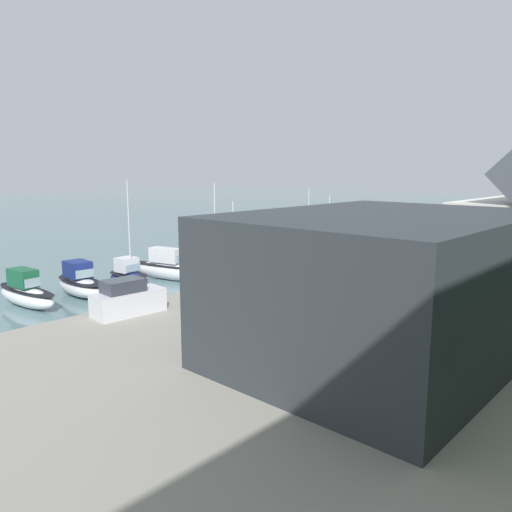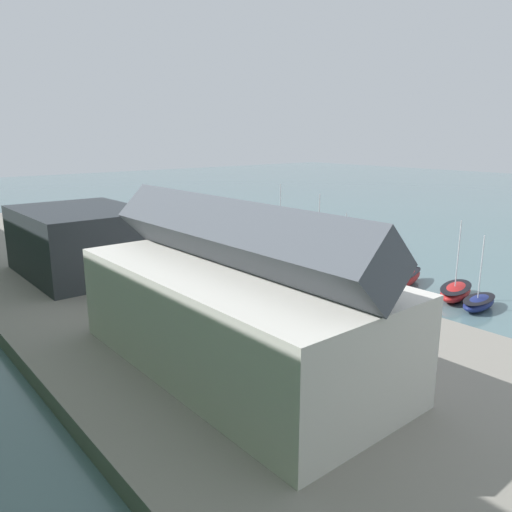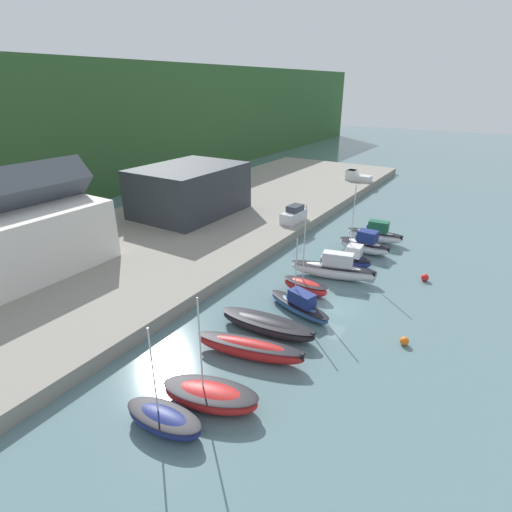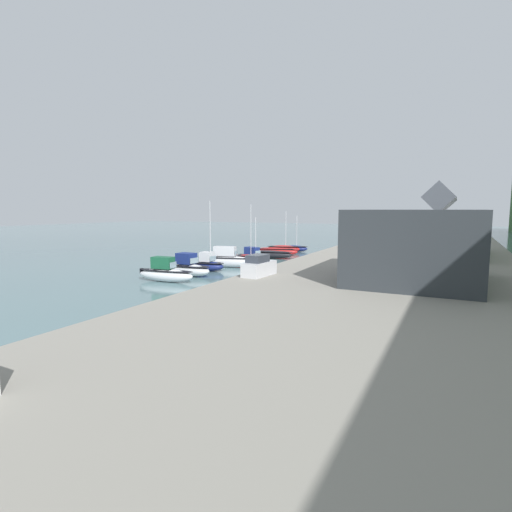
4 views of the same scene
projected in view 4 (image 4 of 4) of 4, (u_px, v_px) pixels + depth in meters
name	position (u px, v px, depth m)	size (l,w,h in m)	color
ground_plane	(234.00, 262.00, 59.89)	(320.00, 320.00, 0.00)	slate
quay_promenade	(400.00, 268.00, 49.20)	(121.27, 27.12, 1.22)	gray
harbor_clubhouse	(440.00, 229.00, 60.19)	(21.71, 9.80, 10.25)	silver
yacht_club_building	(416.00, 245.00, 37.12)	(14.67, 10.95, 6.60)	#2D3338
moored_boat_0	(295.00, 248.00, 74.53)	(2.58, 5.18, 6.69)	navy
moored_boat_1	(283.00, 249.00, 72.52)	(4.10, 6.57, 7.49)	red
moored_boat_2	(274.00, 251.00, 67.67)	(3.51, 8.31, 1.41)	red
moored_boat_3	(269.00, 254.00, 64.43)	(2.88, 8.29, 1.27)	black
moored_boat_4	(253.00, 256.00, 61.18)	(3.51, 6.82, 6.68)	#33568E
moored_boat_5	(249.00, 259.00, 57.72)	(1.95, 4.64, 8.54)	red
moored_boat_6	(227.00, 260.00, 54.23)	(3.61, 8.77, 2.84)	silver
moored_boat_7	(208.00, 264.00, 51.10)	(2.48, 4.44, 8.92)	navy
moored_boat_8	(188.00, 268.00, 47.11)	(2.50, 6.14, 2.72)	silver
moored_boat_9	(165.00, 273.00, 43.42)	(2.32, 6.96, 2.71)	white
parked_car_0	(259.00, 267.00, 39.95)	(4.31, 2.07, 2.16)	silver
parked_car_1	(397.00, 232.00, 101.04)	(2.18, 4.35, 2.16)	navy
person_on_quay	(376.00, 234.00, 90.88)	(0.40, 0.40, 2.14)	#232838
mooring_buoy_0	(160.00, 265.00, 53.99)	(0.74, 0.74, 0.74)	red
mooring_buoy_1	(205.00, 256.00, 65.10)	(0.67, 0.67, 0.67)	orange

